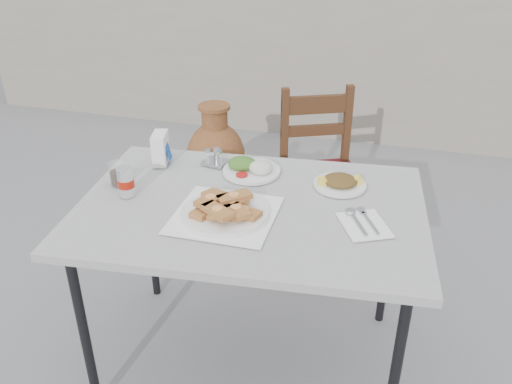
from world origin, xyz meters
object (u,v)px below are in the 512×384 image
(terracotta_urn, at_px, (216,158))
(soda_can, at_px, (126,182))
(pide_plate, at_px, (225,207))
(cafe_table, at_px, (251,217))
(napkin_holder, at_px, (160,148))
(chair, at_px, (320,174))
(cola_glass, at_px, (118,175))
(condiment_caddy, at_px, (215,159))
(salad_rice_plate, at_px, (251,168))
(salad_chopped_plate, at_px, (340,182))

(terracotta_urn, bearing_deg, soda_can, -84.49)
(terracotta_urn, bearing_deg, pide_plate, -68.81)
(pide_plate, bearing_deg, soda_can, 174.06)
(cafe_table, height_order, napkin_holder, napkin_holder)
(napkin_holder, height_order, chair, same)
(cola_glass, distance_m, condiment_caddy, 0.41)
(salad_rice_plate, bearing_deg, chair, 73.71)
(soda_can, relative_size, terracotta_urn, 0.17)
(cafe_table, relative_size, salad_rice_plate, 5.67)
(cola_glass, bearing_deg, salad_rice_plate, 26.70)
(cafe_table, height_order, soda_can, soda_can)
(napkin_holder, distance_m, condiment_caddy, 0.23)
(cafe_table, relative_size, cola_glass, 14.73)
(cafe_table, xyz_separation_m, pide_plate, (-0.06, -0.10, 0.09))
(soda_can, relative_size, condiment_caddy, 0.99)
(soda_can, relative_size, cola_glass, 1.23)
(cafe_table, distance_m, terracotta_urn, 1.45)
(chair, bearing_deg, terracotta_urn, 128.99)
(cola_glass, xyz_separation_m, terracotta_urn, (-0.05, 1.24, -0.50))
(salad_rice_plate, distance_m, salad_chopped_plate, 0.37)
(cafe_table, bearing_deg, terracotta_urn, 115.16)
(condiment_caddy, bearing_deg, chair, 60.03)
(condiment_caddy, bearing_deg, salad_chopped_plate, -6.05)
(terracotta_urn, bearing_deg, salad_chopped_plate, -49.36)
(salad_chopped_plate, bearing_deg, pide_plate, -137.66)
(salad_chopped_plate, height_order, cola_glass, cola_glass)
(napkin_holder, bearing_deg, salad_chopped_plate, -13.95)
(napkin_holder, bearing_deg, soda_can, -105.07)
(cafe_table, relative_size, salad_chopped_plate, 6.55)
(salad_chopped_plate, bearing_deg, salad_rice_plate, 176.64)
(cola_glass, relative_size, chair, 0.10)
(cola_glass, height_order, condiment_caddy, cola_glass)
(pide_plate, bearing_deg, condiment_caddy, 114.07)
(cafe_table, height_order, terracotta_urn, cafe_table)
(condiment_caddy, bearing_deg, salad_rice_plate, -11.88)
(cafe_table, bearing_deg, condiment_caddy, 129.75)
(soda_can, distance_m, terracotta_urn, 1.42)
(napkin_holder, height_order, condiment_caddy, napkin_holder)
(salad_rice_plate, bearing_deg, terracotta_urn, 117.27)
(cafe_table, bearing_deg, salad_rice_plate, 105.85)
(cafe_table, distance_m, condiment_caddy, 0.38)
(napkin_holder, distance_m, terracotta_urn, 1.16)
(terracotta_urn, bearing_deg, chair, -26.83)
(cafe_table, bearing_deg, cola_glass, 178.61)
(pide_plate, relative_size, cola_glass, 3.90)
(salad_chopped_plate, xyz_separation_m, terracotta_urn, (-0.88, 1.03, -0.48))
(salad_rice_plate, distance_m, soda_can, 0.50)
(chair, bearing_deg, condiment_caddy, -144.15)
(condiment_caddy, relative_size, chair, 0.12)
(pide_plate, height_order, salad_rice_plate, pide_plate)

